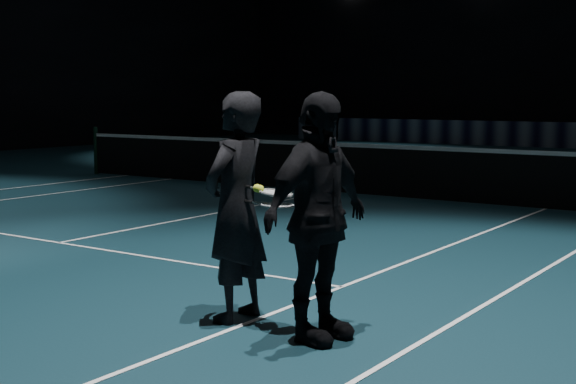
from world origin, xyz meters
name	(u,v)px	position (x,y,z in m)	size (l,w,h in m)	color
floor	(328,192)	(0.00, 0.00, 0.00)	(36.00, 36.00, 0.00)	#0D252F
court_lines	(328,192)	(0.00, 0.00, 0.00)	(10.98, 23.78, 0.01)	white
net_post_left	(96,150)	(-6.40, 0.00, 0.55)	(0.10, 0.10, 1.10)	black
net_mesh	(328,169)	(0.00, 0.00, 0.45)	(12.80, 0.02, 0.86)	black
net_tape	(328,144)	(0.00, 0.00, 0.92)	(12.80, 0.03, 0.07)	white
sponsor_backdrop	(562,135)	(0.00, 15.50, 0.45)	(22.00, 0.15, 0.90)	black
player_a	(236,207)	(3.96, -7.84, 0.94)	(0.68, 0.45, 1.87)	black
player_b	(317,218)	(4.80, -7.93, 0.94)	(1.10, 0.46, 1.87)	black
racket_lower	(277,205)	(4.41, -7.89, 0.99)	(0.68, 0.22, 0.03)	black
racket_upper	(276,193)	(4.36, -7.84, 1.08)	(0.68, 0.22, 0.03)	black
tennis_balls	(259,187)	(4.21, -7.86, 1.12)	(0.12, 0.10, 0.12)	#D1E630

